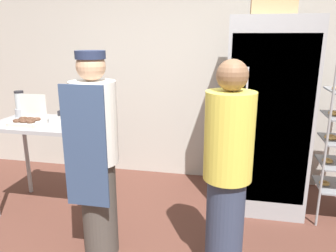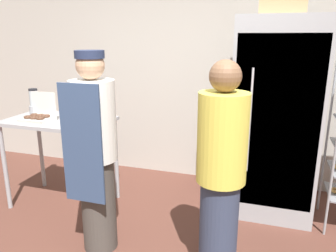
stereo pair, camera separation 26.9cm
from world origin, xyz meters
name	(u,v)px [view 1 (the left image)]	position (x,y,z in m)	size (l,w,h in m)	color
back_wall	(195,65)	(0.00, 2.24, 1.41)	(6.40, 0.12, 2.83)	#B7B2A8
refrigerator	(266,117)	(0.81, 1.59, 0.96)	(0.80, 0.72, 1.92)	#9EA0A5
prep_counter	(50,134)	(-1.29, 1.05, 0.81)	(1.06, 0.63, 0.93)	#9EA0A5
donut_box	(28,121)	(-1.39, 0.89, 0.98)	(0.28, 0.24, 0.28)	silver
blender_pitcher	(20,105)	(-1.69, 1.21, 1.05)	(0.11, 0.11, 0.27)	#99999E
binder_stack	(77,115)	(-1.05, 1.20, 0.98)	(0.31, 0.23, 0.11)	silver
person_baker	(96,155)	(-0.54, 0.48, 0.86)	(0.35, 0.37, 1.64)	#47423D
person_customer	(227,173)	(0.46, 0.42, 0.82)	(0.34, 0.34, 1.60)	#333D56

